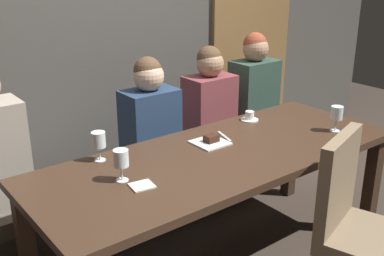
{
  "coord_description": "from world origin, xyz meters",
  "views": [
    {
      "loc": [
        -1.63,
        -1.83,
        1.78
      ],
      "look_at": [
        -0.05,
        0.21,
        0.84
      ],
      "focal_mm": 44.0,
      "sensor_mm": 36.0,
      "label": 1
    }
  ],
  "objects_px": {
    "banquette_bench": "(155,188)",
    "chair_near_side": "(356,219)",
    "espresso_cup": "(250,117)",
    "fork_on_table": "(224,136)",
    "diner_bearded": "(150,115)",
    "wine_glass_near_right": "(99,141)",
    "wine_glass_end_left": "(337,114)",
    "wine_glass_center_back": "(121,160)",
    "dessert_plate": "(210,141)",
    "diner_near_end": "(254,85)",
    "dining_table": "(221,167)",
    "diner_far_end": "(210,98)"
  },
  "relations": [
    {
      "from": "banquette_bench",
      "to": "chair_near_side",
      "type": "height_order",
      "value": "chair_near_side"
    },
    {
      "from": "chair_near_side",
      "to": "banquette_bench",
      "type": "bearing_deg",
      "value": 100.27
    },
    {
      "from": "espresso_cup",
      "to": "fork_on_table",
      "type": "bearing_deg",
      "value": -159.54
    },
    {
      "from": "diner_bearded",
      "to": "wine_glass_near_right",
      "type": "distance_m",
      "value": 0.66
    },
    {
      "from": "wine_glass_end_left",
      "to": "wine_glass_center_back",
      "type": "relative_size",
      "value": 1.0
    },
    {
      "from": "wine_glass_center_back",
      "to": "fork_on_table",
      "type": "relative_size",
      "value": 0.96
    },
    {
      "from": "wine_glass_center_back",
      "to": "dessert_plate",
      "type": "bearing_deg",
      "value": 9.38
    },
    {
      "from": "diner_bearded",
      "to": "dessert_plate",
      "type": "xyz_separation_m",
      "value": [
        0.08,
        -0.53,
        -0.04
      ]
    },
    {
      "from": "banquette_bench",
      "to": "diner_near_end",
      "type": "bearing_deg",
      "value": 1.59
    },
    {
      "from": "diner_bearded",
      "to": "wine_glass_center_back",
      "type": "distance_m",
      "value": 0.87
    },
    {
      "from": "wine_glass_end_left",
      "to": "dessert_plate",
      "type": "bearing_deg",
      "value": 156.73
    },
    {
      "from": "wine_glass_near_right",
      "to": "wine_glass_end_left",
      "type": "height_order",
      "value": "same"
    },
    {
      "from": "dining_table",
      "to": "wine_glass_near_right",
      "type": "height_order",
      "value": "wine_glass_near_right"
    },
    {
      "from": "banquette_bench",
      "to": "chair_near_side",
      "type": "xyz_separation_m",
      "value": [
        0.26,
        -1.42,
        0.33
      ]
    },
    {
      "from": "wine_glass_end_left",
      "to": "fork_on_table",
      "type": "height_order",
      "value": "wine_glass_end_left"
    },
    {
      "from": "wine_glass_end_left",
      "to": "fork_on_table",
      "type": "bearing_deg",
      "value": 150.2
    },
    {
      "from": "banquette_bench",
      "to": "wine_glass_end_left",
      "type": "xyz_separation_m",
      "value": [
        0.8,
        -0.88,
        0.63
      ]
    },
    {
      "from": "diner_far_end",
      "to": "diner_near_end",
      "type": "distance_m",
      "value": 0.46
    },
    {
      "from": "dessert_plate",
      "to": "diner_bearded",
      "type": "bearing_deg",
      "value": 98.46
    },
    {
      "from": "banquette_bench",
      "to": "dessert_plate",
      "type": "relative_size",
      "value": 13.16
    },
    {
      "from": "chair_near_side",
      "to": "diner_near_end",
      "type": "relative_size",
      "value": 1.24
    },
    {
      "from": "chair_near_side",
      "to": "espresso_cup",
      "type": "xyz_separation_m",
      "value": [
        0.26,
        1.03,
        0.21
      ]
    },
    {
      "from": "wine_glass_end_left",
      "to": "espresso_cup",
      "type": "distance_m",
      "value": 0.57
    },
    {
      "from": "diner_far_end",
      "to": "wine_glass_end_left",
      "type": "xyz_separation_m",
      "value": [
        0.28,
        -0.91,
        0.06
      ]
    },
    {
      "from": "espresso_cup",
      "to": "fork_on_table",
      "type": "relative_size",
      "value": 0.71
    },
    {
      "from": "dining_table",
      "to": "diner_far_end",
      "type": "height_order",
      "value": "diner_far_end"
    },
    {
      "from": "banquette_bench",
      "to": "fork_on_table",
      "type": "distance_m",
      "value": 0.76
    },
    {
      "from": "diner_bearded",
      "to": "dessert_plate",
      "type": "relative_size",
      "value": 3.86
    },
    {
      "from": "wine_glass_end_left",
      "to": "dining_table",
      "type": "bearing_deg",
      "value": 167.47
    },
    {
      "from": "wine_glass_near_right",
      "to": "wine_glass_center_back",
      "type": "height_order",
      "value": "same"
    },
    {
      "from": "dining_table",
      "to": "espresso_cup",
      "type": "relative_size",
      "value": 18.33
    },
    {
      "from": "banquette_bench",
      "to": "diner_near_end",
      "type": "height_order",
      "value": "diner_near_end"
    },
    {
      "from": "wine_glass_center_back",
      "to": "espresso_cup",
      "type": "relative_size",
      "value": 1.37
    },
    {
      "from": "diner_near_end",
      "to": "espresso_cup",
      "type": "relative_size",
      "value": 6.56
    },
    {
      "from": "diner_bearded",
      "to": "wine_glass_end_left",
      "type": "xyz_separation_m",
      "value": [
        0.84,
        -0.86,
        0.06
      ]
    },
    {
      "from": "diner_far_end",
      "to": "espresso_cup",
      "type": "xyz_separation_m",
      "value": [
        -0.0,
        -0.43,
        -0.03
      ]
    },
    {
      "from": "wine_glass_center_back",
      "to": "wine_glass_near_right",
      "type": "bearing_deg",
      "value": 84.36
    },
    {
      "from": "dining_table",
      "to": "wine_glass_near_right",
      "type": "xyz_separation_m",
      "value": [
        -0.59,
        0.33,
        0.2
      ]
    },
    {
      "from": "wine_glass_near_right",
      "to": "wine_glass_end_left",
      "type": "relative_size",
      "value": 1.0
    },
    {
      "from": "wine_glass_near_right",
      "to": "dessert_plate",
      "type": "height_order",
      "value": "wine_glass_near_right"
    },
    {
      "from": "banquette_bench",
      "to": "dessert_plate",
      "type": "bearing_deg",
      "value": -85.42
    },
    {
      "from": "wine_glass_near_right",
      "to": "wine_glass_end_left",
      "type": "distance_m",
      "value": 1.48
    },
    {
      "from": "wine_glass_end_left",
      "to": "chair_near_side",
      "type": "bearing_deg",
      "value": -134.89
    },
    {
      "from": "espresso_cup",
      "to": "diner_bearded",
      "type": "bearing_deg",
      "value": 145.93
    },
    {
      "from": "banquette_bench",
      "to": "diner_far_end",
      "type": "relative_size",
      "value": 3.41
    },
    {
      "from": "diner_far_end",
      "to": "dessert_plate",
      "type": "xyz_separation_m",
      "value": [
        -0.48,
        -0.58,
        -0.04
      ]
    },
    {
      "from": "espresso_cup",
      "to": "banquette_bench",
      "type": "bearing_deg",
      "value": 142.75
    },
    {
      "from": "dining_table",
      "to": "banquette_bench",
      "type": "bearing_deg",
      "value": 90.0
    },
    {
      "from": "espresso_cup",
      "to": "dessert_plate",
      "type": "xyz_separation_m",
      "value": [
        -0.48,
        -0.16,
        -0.01
      ]
    },
    {
      "from": "wine_glass_end_left",
      "to": "wine_glass_near_right",
      "type": "bearing_deg",
      "value": 160.05
    }
  ]
}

